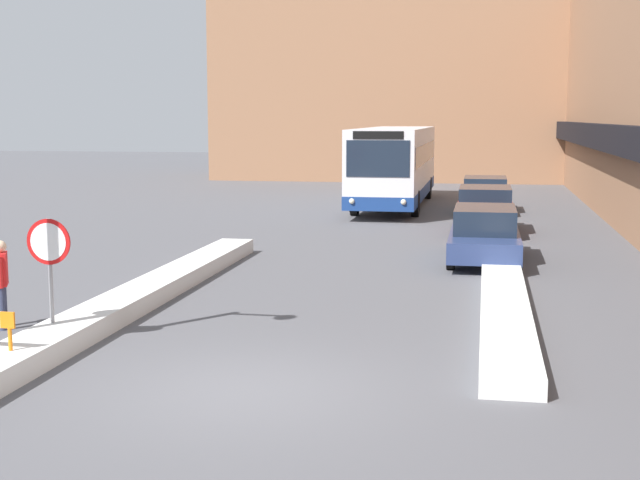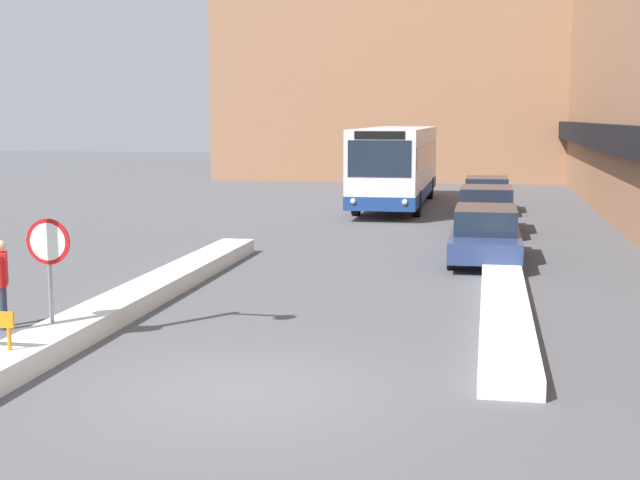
# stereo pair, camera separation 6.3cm
# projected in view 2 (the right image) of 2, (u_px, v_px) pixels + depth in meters

# --- Properties ---
(ground_plane) EXTENTS (160.00, 160.00, 0.00)m
(ground_plane) POSITION_uv_depth(u_px,v_px,m) (245.00, 391.00, 12.30)
(ground_plane) COLOR #515156
(building_backdrop_far) EXTENTS (26.00, 8.00, 15.66)m
(building_backdrop_far) POSITION_uv_depth(u_px,v_px,m) (437.00, 48.00, 53.50)
(building_backdrop_far) COLOR #996B4C
(building_backdrop_far) RESTS_ON ground_plane
(snow_bank_left) EXTENTS (0.90, 14.94, 0.36)m
(snow_bank_left) POSITION_uv_depth(u_px,v_px,m) (135.00, 298.00, 17.67)
(snow_bank_left) COLOR silver
(snow_bank_left) RESTS_ON ground_plane
(snow_bank_right) EXTENTS (0.90, 11.17, 0.30)m
(snow_bank_right) POSITION_uv_depth(u_px,v_px,m) (504.00, 304.00, 17.25)
(snow_bank_right) COLOR silver
(snow_bank_right) RESTS_ON ground_plane
(city_bus) EXTENTS (2.60, 12.46, 3.30)m
(city_bus) POSITION_uv_depth(u_px,v_px,m) (397.00, 164.00, 37.37)
(city_bus) COLOR silver
(city_bus) RESTS_ON ground_plane
(parked_car_front) EXTENTS (1.82, 4.71, 1.41)m
(parked_car_front) POSITION_uv_depth(u_px,v_px,m) (485.00, 234.00, 23.25)
(parked_car_front) COLOR navy
(parked_car_front) RESTS_ON ground_plane
(parked_car_middle) EXTENTS (1.92, 4.46, 1.48)m
(parked_car_middle) POSITION_uv_depth(u_px,v_px,m) (486.00, 210.00, 29.14)
(parked_car_middle) COLOR maroon
(parked_car_middle) RESTS_ON ground_plane
(parked_car_back) EXTENTS (1.90, 4.43, 1.37)m
(parked_car_back) POSITION_uv_depth(u_px,v_px,m) (487.00, 194.00, 35.43)
(parked_car_back) COLOR silver
(parked_car_back) RESTS_ON ground_plane
(stop_sign) EXTENTS (0.76, 0.08, 2.10)m
(stop_sign) POSITION_uv_depth(u_px,v_px,m) (49.00, 254.00, 14.60)
(stop_sign) COLOR gray
(stop_sign) RESTS_ON ground_plane
(pedestrian) EXTENTS (0.36, 0.48, 1.59)m
(pedestrian) POSITION_uv_depth(u_px,v_px,m) (2.00, 276.00, 15.80)
(pedestrian) COLOR #333851
(pedestrian) RESTS_ON ground_plane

